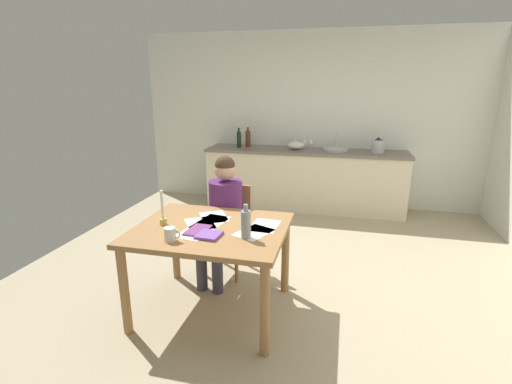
{
  "coord_description": "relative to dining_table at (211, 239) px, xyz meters",
  "views": [
    {
      "loc": [
        0.57,
        -3.24,
        1.83
      ],
      "look_at": [
        -0.22,
        0.05,
        0.85
      ],
      "focal_mm": 26.2,
      "sensor_mm": 36.0,
      "label": 1
    }
  ],
  "objects": [
    {
      "name": "kitchen_counter",
      "position": [
        0.42,
        2.89,
        -0.19
      ],
      "size": [
        2.95,
        0.64,
        0.9
      ],
      "color": "beige",
      "rests_on": "ground"
    },
    {
      "name": "book_cookery",
      "position": [
        -0.07,
        -0.1,
        0.11
      ],
      "size": [
        0.16,
        0.24,
        0.02
      ],
      "primitive_type": "cube",
      "rotation": [
        0.0,
        0.0,
        -0.06
      ],
      "color": "#7A3774",
      "rests_on": "dining_table"
    },
    {
      "name": "wine_glass_by_kettle",
      "position": [
        0.39,
        3.04,
        0.37
      ],
      "size": [
        0.07,
        0.07,
        0.15
      ],
      "color": "silver",
      "rests_on": "kitchen_counter"
    },
    {
      "name": "paper_envelope",
      "position": [
        -0.08,
        -0.13,
        0.11
      ],
      "size": [
        0.26,
        0.33,
        0.0
      ],
      "primitive_type": "cube",
      "rotation": [
        0.0,
        0.0,
        -0.17
      ],
      "color": "white",
      "rests_on": "dining_table"
    },
    {
      "name": "ground_plane",
      "position": [
        0.42,
        0.65,
        -0.66
      ],
      "size": [
        5.2,
        5.2,
        0.04
      ],
      "primitive_type": "cube",
      "color": "tan"
    },
    {
      "name": "paper_receipt",
      "position": [
        0.36,
        -0.03,
        0.11
      ],
      "size": [
        0.31,
        0.36,
        0.0
      ],
      "primitive_type": "cube",
      "rotation": [
        0.0,
        0.0,
        -0.42
      ],
      "color": "white",
      "rests_on": "dining_table"
    },
    {
      "name": "book_magazine",
      "position": [
        0.05,
        -0.18,
        0.12
      ],
      "size": [
        0.18,
        0.19,
        0.02
      ],
      "primitive_type": "cube",
      "rotation": [
        0.0,
        0.0,
        -0.07
      ],
      "color": "#7E4EAF",
      "rests_on": "dining_table"
    },
    {
      "name": "coffee_mug",
      "position": [
        -0.19,
        -0.32,
        0.16
      ],
      "size": [
        0.12,
        0.08,
        0.1
      ],
      "color": "white",
      "rests_on": "dining_table"
    },
    {
      "name": "person_seated",
      "position": [
        -0.1,
        0.59,
        0.04
      ],
      "size": [
        0.37,
        0.61,
        1.19
      ],
      "color": "#592666",
      "rests_on": "ground"
    },
    {
      "name": "paper_bill",
      "position": [
        -0.11,
        0.05,
        0.11
      ],
      "size": [
        0.34,
        0.36,
        0.0
      ],
      "primitive_type": "cube",
      "rotation": [
        0.0,
        0.0,
        0.6
      ],
      "color": "white",
      "rests_on": "dining_table"
    },
    {
      "name": "wine_glass_back_left",
      "position": [
        0.25,
        3.04,
        0.37
      ],
      "size": [
        0.07,
        0.07,
        0.15
      ],
      "color": "silver",
      "rests_on": "kitchen_counter"
    },
    {
      "name": "wine_glass_near_sink",
      "position": [
        0.48,
        3.04,
        0.37
      ],
      "size": [
        0.07,
        0.07,
        0.15
      ],
      "color": "silver",
      "rests_on": "kitchen_counter"
    },
    {
      "name": "bottle_oil",
      "position": [
        -0.59,
        2.88,
        0.39
      ],
      "size": [
        0.07,
        0.07,
        0.3
      ],
      "color": "black",
      "rests_on": "kitchen_counter"
    },
    {
      "name": "stovetop_kettle",
      "position": [
        1.44,
        2.89,
        0.36
      ],
      "size": [
        0.18,
        0.18,
        0.22
      ],
      "color": "#B7BABF",
      "rests_on": "kitchen_counter"
    },
    {
      "name": "wine_bottle_on_table",
      "position": [
        0.33,
        -0.14,
        0.21
      ],
      "size": [
        0.07,
        0.07,
        0.26
      ],
      "color": "#8C999E",
      "rests_on": "dining_table"
    },
    {
      "name": "wall_back",
      "position": [
        0.42,
        3.25,
        0.66
      ],
      "size": [
        5.2,
        0.12,
        2.6
      ],
      "primitive_type": "cube",
      "color": "silver",
      "rests_on": "ground"
    },
    {
      "name": "bottle_vinegar",
      "position": [
        -0.47,
        2.96,
        0.39
      ],
      "size": [
        0.08,
        0.08,
        0.3
      ],
      "color": "#593319",
      "rests_on": "kitchen_counter"
    },
    {
      "name": "candlestick",
      "position": [
        -0.39,
        -0.04,
        0.19
      ],
      "size": [
        0.06,
        0.06,
        0.29
      ],
      "color": "gold",
      "rests_on": "dining_table"
    },
    {
      "name": "mixing_bowl",
      "position": [
        0.28,
        2.91,
        0.32
      ],
      "size": [
        0.25,
        0.25,
        0.11
      ],
      "primitive_type": "ellipsoid",
      "color": "white",
      "rests_on": "kitchen_counter"
    },
    {
      "name": "paper_notice",
      "position": [
        -0.03,
        0.13,
        0.11
      ],
      "size": [
        0.26,
        0.33,
        0.0
      ],
      "primitive_type": "cube",
      "rotation": [
        0.0,
        0.0,
        -0.17
      ],
      "color": "white",
      "rests_on": "dining_table"
    },
    {
      "name": "paper_flyer",
      "position": [
        0.41,
        0.13,
        0.11
      ],
      "size": [
        0.23,
        0.31,
        0.0
      ],
      "primitive_type": "cube",
      "rotation": [
        0.0,
        0.0,
        -0.06
      ],
      "color": "white",
      "rests_on": "dining_table"
    },
    {
      "name": "paper_letter",
      "position": [
        -0.05,
        0.23,
        0.11
      ],
      "size": [
        0.33,
        0.36,
        0.0
      ],
      "primitive_type": "cube",
      "rotation": [
        0.0,
        0.0,
        0.53
      ],
      "color": "white",
      "rests_on": "dining_table"
    },
    {
      "name": "sink_unit",
      "position": [
        0.86,
        2.89,
        0.28
      ],
      "size": [
        0.36,
        0.36,
        0.24
      ],
      "color": "#B2B7BC",
      "rests_on": "kitchen_counter"
    },
    {
      "name": "chair_at_table",
      "position": [
        -0.08,
        0.73,
        -0.15
      ],
      "size": [
        0.45,
        0.45,
        0.87
      ],
      "color": "#9E7042",
      "rests_on": "ground"
    },
    {
      "name": "dining_table",
      "position": [
        0.0,
        0.0,
        0.0
      ],
      "size": [
        1.19,
        0.99,
        0.74
      ],
      "color": "#9E7042",
      "rests_on": "ground"
    }
  ]
}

